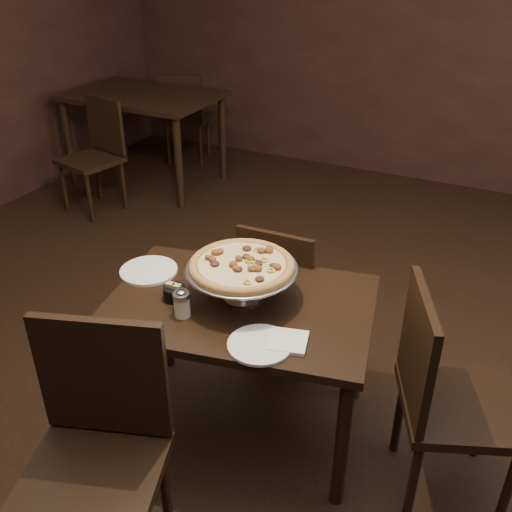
% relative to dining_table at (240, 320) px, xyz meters
% --- Properties ---
extents(room, '(6.04, 7.04, 2.84)m').
position_rel_dining_table_xyz_m(room, '(0.10, -0.02, 0.81)').
color(room, black).
rests_on(room, ground).
extents(dining_table, '(1.21, 0.92, 0.68)m').
position_rel_dining_table_xyz_m(dining_table, '(0.00, 0.00, 0.00)').
color(dining_table, black).
rests_on(dining_table, ground).
extents(background_table, '(1.29, 0.86, 0.81)m').
position_rel_dining_table_xyz_m(background_table, '(-2.16, 2.30, 0.11)').
color(background_table, black).
rests_on(background_table, ground).
extents(pizza_stand, '(0.46, 0.46, 0.19)m').
position_rel_dining_table_xyz_m(pizza_stand, '(-0.01, 0.03, 0.25)').
color(pizza_stand, silver).
rests_on(pizza_stand, dining_table).
extents(parmesan_shaker, '(0.07, 0.07, 0.12)m').
position_rel_dining_table_xyz_m(parmesan_shaker, '(-0.16, -0.18, 0.15)').
color(parmesan_shaker, beige).
rests_on(parmesan_shaker, dining_table).
extents(pepper_flake_shaker, '(0.06, 0.06, 0.10)m').
position_rel_dining_table_xyz_m(pepper_flake_shaker, '(-0.19, -0.14, 0.14)').
color(pepper_flake_shaker, '#95280D').
rests_on(pepper_flake_shaker, dining_table).
extents(packet_caddy, '(0.09, 0.09, 0.07)m').
position_rel_dining_table_xyz_m(packet_caddy, '(-0.25, -0.10, 0.12)').
color(packet_caddy, black).
rests_on(packet_caddy, dining_table).
extents(napkin_stack, '(0.17, 0.17, 0.01)m').
position_rel_dining_table_xyz_m(napkin_stack, '(0.29, -0.16, 0.10)').
color(napkin_stack, white).
rests_on(napkin_stack, dining_table).
extents(plate_left, '(0.26, 0.26, 0.01)m').
position_rel_dining_table_xyz_m(plate_left, '(-0.48, 0.03, 0.10)').
color(plate_left, white).
rests_on(plate_left, dining_table).
extents(plate_near, '(0.24, 0.24, 0.01)m').
position_rel_dining_table_xyz_m(plate_near, '(0.20, -0.22, 0.10)').
color(plate_near, white).
rests_on(plate_near, dining_table).
extents(serving_spatula, '(0.16, 0.16, 0.02)m').
position_rel_dining_table_xyz_m(serving_spatula, '(0.12, 0.03, 0.24)').
color(serving_spatula, silver).
rests_on(serving_spatula, pizza_stand).
extents(chair_far, '(0.39, 0.39, 0.82)m').
position_rel_dining_table_xyz_m(chair_far, '(-0.02, 0.49, -0.14)').
color(chair_far, black).
rests_on(chair_far, ground).
extents(chair_near, '(0.56, 0.56, 0.95)m').
position_rel_dining_table_xyz_m(chair_near, '(-0.13, -0.77, -0.07)').
color(chair_near, black).
rests_on(chair_near, ground).
extents(chair_side, '(0.56, 0.56, 0.92)m').
position_rel_dining_table_xyz_m(chair_side, '(0.84, 0.03, -0.08)').
color(chair_side, black).
rests_on(chair_side, ground).
extents(bg_chair_far, '(0.51, 0.51, 0.88)m').
position_rel_dining_table_xyz_m(bg_chair_far, '(-2.12, 2.89, -0.11)').
color(bg_chair_far, black).
rests_on(bg_chair_far, ground).
extents(bg_chair_near, '(0.50, 0.50, 0.89)m').
position_rel_dining_table_xyz_m(bg_chair_near, '(-2.16, 1.64, -0.10)').
color(bg_chair_near, black).
rests_on(bg_chair_near, ground).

